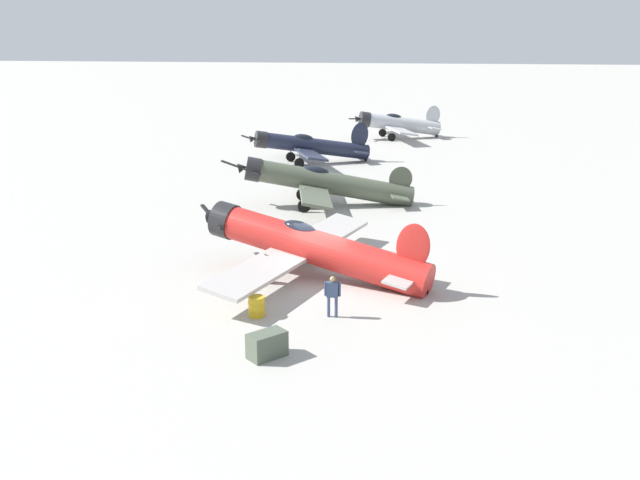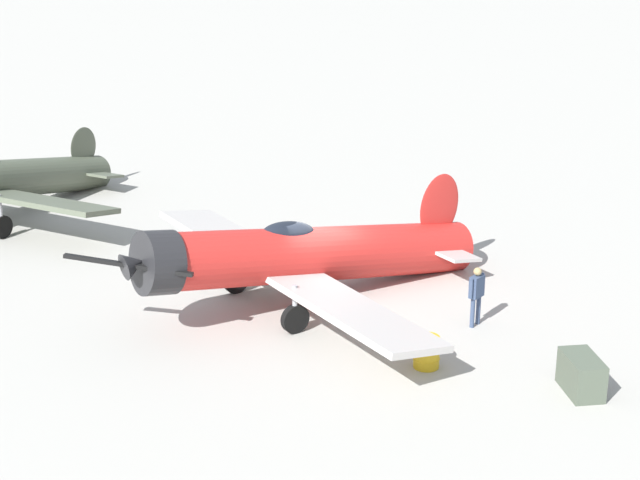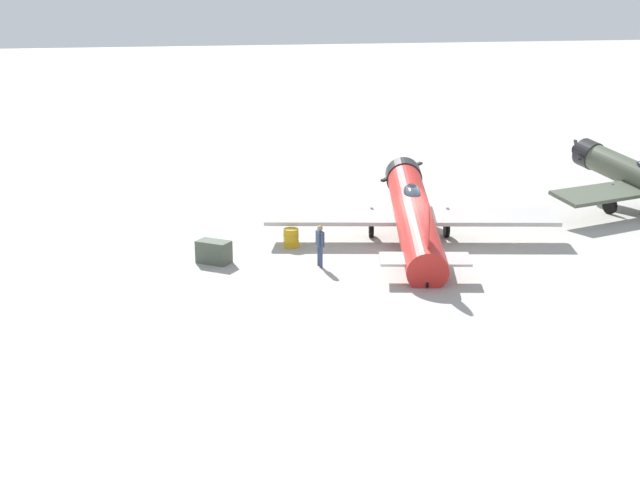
# 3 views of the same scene
# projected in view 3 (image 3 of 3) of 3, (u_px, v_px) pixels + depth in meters

# --- Properties ---
(ground_plane) EXTENTS (400.00, 400.00, 0.00)m
(ground_plane) POSITION_uv_depth(u_px,v_px,m) (413.00, 249.00, 34.72)
(ground_plane) COLOR #A8A59E
(airplane_foreground) EXTENTS (11.76, 12.71, 3.39)m
(airplane_foreground) POSITION_uv_depth(u_px,v_px,m) (413.00, 214.00, 34.84)
(airplane_foreground) COLOR red
(airplane_foreground) RESTS_ON ground_plane
(ground_crew_mechanic) EXTENTS (0.66, 0.24, 1.70)m
(ground_crew_mechanic) POSITION_uv_depth(u_px,v_px,m) (320.00, 242.00, 32.06)
(ground_crew_mechanic) COLOR #384766
(ground_crew_mechanic) RESTS_ON ground_plane
(equipment_crate) EXTENTS (1.45, 1.47, 0.91)m
(equipment_crate) POSITION_uv_depth(u_px,v_px,m) (214.00, 252.00, 32.70)
(equipment_crate) COLOR #4C5647
(equipment_crate) RESTS_ON ground_plane
(fuel_drum) EXTENTS (0.69, 0.69, 0.83)m
(fuel_drum) POSITION_uv_depth(u_px,v_px,m) (291.00, 238.00, 34.85)
(fuel_drum) COLOR gold
(fuel_drum) RESTS_ON ground_plane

